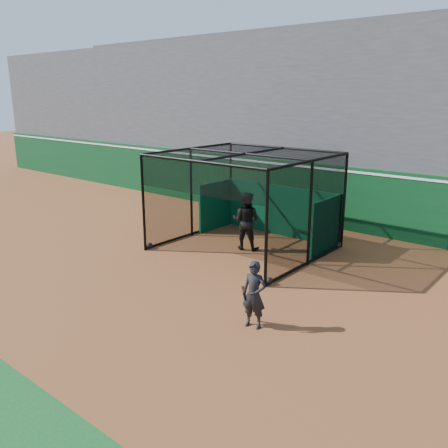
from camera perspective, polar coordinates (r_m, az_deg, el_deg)
The scene contains 6 objects.
ground at distance 13.49m, azimuth -5.57°, elevation -7.47°, with size 120.00×120.00×0.00m, color brown.
outfield_wall at distance 19.75m, azimuth 12.11°, elevation 3.55°, with size 50.00×0.50×2.50m.
grandstand at distance 22.78m, azimuth 17.15°, elevation 12.85°, with size 50.00×7.85×8.95m.
batting_cage at distance 16.18m, azimuth 2.55°, elevation 2.60°, with size 5.13×4.77×3.30m.
batter at distance 16.30m, azimuth 2.65°, elevation 0.38°, with size 0.98×0.76×2.01m, color black.
on_deck_player at distance 10.95m, azimuth 3.63°, elevation -8.51°, with size 0.65×0.49×1.59m.
Camera 1 is at (8.91, -8.68, 5.22)m, focal length 38.00 mm.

